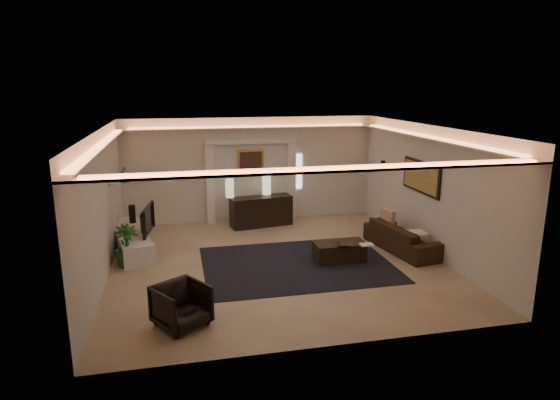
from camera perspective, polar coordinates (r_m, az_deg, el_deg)
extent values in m
plane|color=tan|center=(10.46, -0.37, -7.49)|extent=(7.00, 7.00, 0.00)
plane|color=white|center=(9.79, -0.39, 8.55)|extent=(7.00, 7.00, 0.00)
plane|color=beige|center=(13.40, -3.52, 3.64)|extent=(7.00, 0.00, 7.00)
plane|color=beige|center=(6.78, 5.86, -6.42)|extent=(7.00, 0.00, 7.00)
plane|color=beige|center=(9.93, -20.55, -0.76)|extent=(0.00, 7.00, 7.00)
plane|color=beige|center=(11.27, 17.30, 1.14)|extent=(0.00, 7.00, 7.00)
cube|color=silver|center=(9.82, -0.39, 6.92)|extent=(7.00, 7.00, 0.04)
cube|color=white|center=(13.67, 2.11, 3.43)|extent=(0.25, 0.03, 1.00)
cube|color=black|center=(10.36, 2.05, -7.67)|extent=(4.00, 3.00, 0.01)
cube|color=silver|center=(13.24, -8.35, 1.86)|extent=(0.22, 0.20, 2.20)
cube|color=silver|center=(13.59, 1.37, 2.30)|extent=(0.22, 0.20, 2.20)
cube|color=silver|center=(13.19, -3.50, 6.99)|extent=(2.52, 0.20, 0.12)
cube|color=tan|center=(13.34, -3.51, 4.47)|extent=(0.74, 0.04, 0.74)
cube|color=#4C2D1E|center=(13.31, -3.49, 4.45)|extent=(0.62, 0.02, 0.62)
cube|color=black|center=(11.46, 16.53, 2.67)|extent=(0.04, 1.64, 0.74)
cube|color=tan|center=(11.45, 16.42, 2.67)|extent=(0.02, 1.50, 0.62)
cylinder|color=black|center=(13.10, 12.20, 4.15)|extent=(0.12, 0.12, 0.22)
cube|color=silver|center=(11.23, -19.39, 1.98)|extent=(0.10, 0.55, 0.04)
cube|color=black|center=(13.01, -2.27, -1.38)|extent=(1.72, 0.77, 0.83)
cylinder|color=beige|center=(12.85, -6.04, 1.53)|extent=(0.27, 0.27, 0.50)
cylinder|color=#FFECBC|center=(13.14, -1.63, 1.86)|extent=(0.30, 0.30, 0.52)
cube|color=silver|center=(11.68, -17.35, -4.66)|extent=(1.18, 2.66, 0.48)
imported|color=black|center=(11.28, -16.01, -2.35)|extent=(1.11, 0.31, 0.63)
cylinder|color=black|center=(12.23, -17.24, -1.82)|extent=(0.21, 0.21, 0.44)
imported|color=#3F4956|center=(11.02, -18.06, 2.87)|extent=(0.40, 0.40, 0.34)
imported|color=#204D17|center=(10.62, -17.88, -5.27)|extent=(0.66, 0.66, 0.90)
imported|color=brown|center=(11.48, 14.47, -4.36)|extent=(2.23, 1.16, 0.62)
cube|color=white|center=(11.03, 15.77, -3.86)|extent=(0.50, 0.41, 0.05)
cube|color=tan|center=(12.08, 12.77, -2.17)|extent=(0.23, 0.47, 0.45)
cube|color=black|center=(10.60, 7.09, -6.12)|extent=(1.09, 0.60, 0.40)
imported|color=#2E2419|center=(10.26, 7.71, -5.37)|extent=(0.36, 0.36, 0.08)
cube|color=silver|center=(10.44, 10.31, -5.27)|extent=(0.29, 0.21, 0.03)
imported|color=black|center=(7.91, -11.70, -12.27)|extent=(1.04, 1.05, 0.70)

